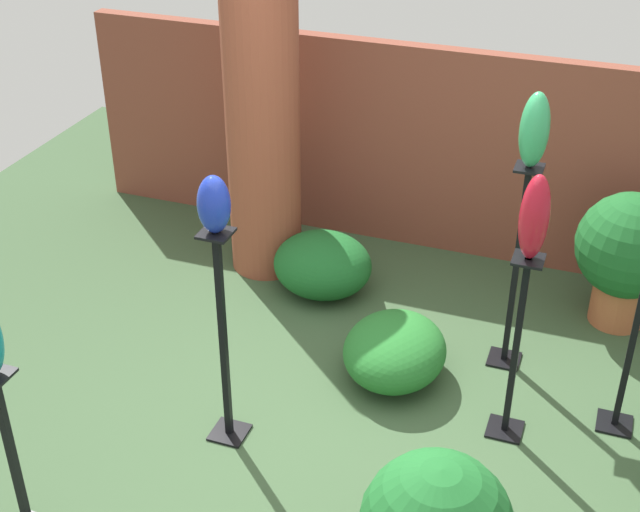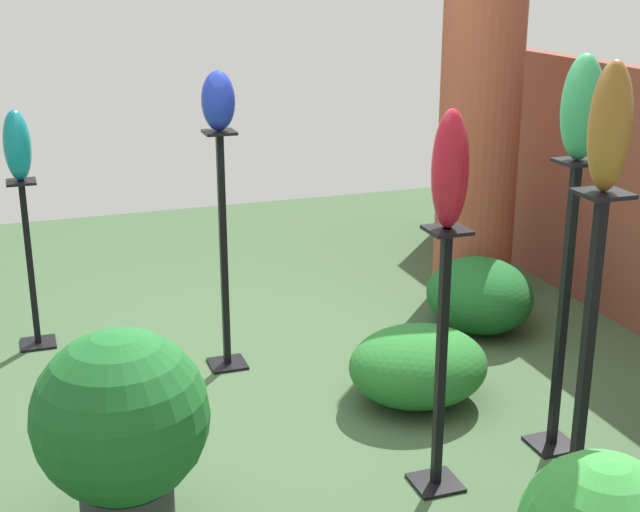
# 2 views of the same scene
# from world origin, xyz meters

# --- Properties ---
(ground_plane) EXTENTS (8.00, 8.00, 0.00)m
(ground_plane) POSITION_xyz_m (0.00, 0.00, 0.00)
(ground_plane) COLOR #385133
(brick_pillar) EXTENTS (0.51, 0.51, 2.12)m
(brick_pillar) POSITION_xyz_m (-1.12, 1.67, 1.06)
(brick_pillar) COLOR brown
(brick_pillar) RESTS_ON ground
(pedestal_teal) EXTENTS (0.20, 0.20, 0.99)m
(pedestal_teal) POSITION_xyz_m (-1.24, -1.12, 0.45)
(pedestal_teal) COLOR black
(pedestal_teal) RESTS_ON ground
(pedestal_ruby) EXTENTS (0.20, 0.20, 1.15)m
(pedestal_ruby) POSITION_xyz_m (0.88, 0.43, 0.53)
(pedestal_ruby) COLOR black
(pedestal_ruby) RESTS_ON ground
(pedestal_jade) EXTENTS (0.20, 0.20, 1.35)m
(pedestal_jade) POSITION_xyz_m (0.76, 1.08, 0.62)
(pedestal_jade) COLOR black
(pedestal_jade) RESTS_ON ground
(pedestal_bronze) EXTENTS (0.20, 0.20, 1.41)m
(pedestal_bronze) POSITION_xyz_m (1.46, 0.69, 0.65)
(pedestal_bronze) COLOR black
(pedestal_bronze) RESTS_ON ground
(pedestal_cobalt) EXTENTS (0.20, 0.20, 1.32)m
(pedestal_cobalt) POSITION_xyz_m (-0.59, -0.14, 0.61)
(pedestal_cobalt) COLOR black
(pedestal_cobalt) RESTS_ON ground
(art_vase_teal) EXTENTS (0.16, 0.15, 0.39)m
(art_vase_teal) POSITION_xyz_m (-1.24, -1.12, 1.19)
(art_vase_teal) COLOR #0F727A
(art_vase_teal) RESTS_ON pedestal_teal
(art_vase_ruby) EXTENTS (0.15, 0.14, 0.47)m
(art_vase_ruby) POSITION_xyz_m (0.88, 0.43, 1.38)
(art_vase_ruby) COLOR maroon
(art_vase_ruby) RESTS_ON pedestal_ruby
(art_vase_jade) EXTENTS (0.16, 0.18, 0.44)m
(art_vase_jade) POSITION_xyz_m (0.76, 1.08, 1.57)
(art_vase_jade) COLOR #2D9356
(art_vase_jade) RESTS_ON pedestal_jade
(art_vase_bronze) EXTENTS (0.15, 0.14, 0.43)m
(art_vase_bronze) POSITION_xyz_m (1.46, 0.69, 1.63)
(art_vase_bronze) COLOR brown
(art_vase_bronze) RESTS_ON pedestal_bronze
(art_vase_cobalt) EXTENTS (0.16, 0.17, 0.31)m
(art_vase_cobalt) POSITION_xyz_m (-0.59, -0.14, 1.47)
(art_vase_cobalt) COLOR #192D9E
(art_vase_cobalt) RESTS_ON pedestal_cobalt
(potted_plant_walkway_edge) EXTENTS (0.68, 0.68, 0.83)m
(potted_plant_walkway_edge) POSITION_xyz_m (0.75, -0.86, 0.46)
(potted_plant_walkway_edge) COLOR #2D2D33
(potted_plant_walkway_edge) RESTS_ON ground
(foliage_bed_east) EXTENTS (0.70, 0.63, 0.44)m
(foliage_bed_east) POSITION_xyz_m (-0.60, 1.44, 0.22)
(foliage_bed_east) COLOR #195923
(foliage_bed_east) RESTS_ON ground
(foliage_bed_west) EXTENTS (0.62, 0.72, 0.39)m
(foliage_bed_west) POSITION_xyz_m (0.14, 0.68, 0.20)
(foliage_bed_west) COLOR #236B28
(foliage_bed_west) RESTS_ON ground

